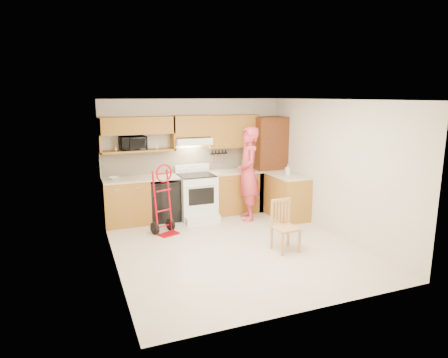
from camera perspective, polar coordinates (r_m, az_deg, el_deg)
floor at (r=6.95m, az=1.53°, el=-9.80°), size 4.00×4.50×0.02m
ceiling at (r=6.45m, az=1.66°, el=11.47°), size 4.00×4.50×0.02m
wall_back at (r=8.68m, az=-4.26°, el=3.21°), size 4.00×0.02×2.50m
wall_front at (r=4.65m, az=12.57°, el=-4.76°), size 4.00×0.02×2.50m
wall_left at (r=6.10m, az=-16.07°, el=-0.96°), size 0.02×4.50×2.50m
wall_right at (r=7.58m, az=15.72°, el=1.53°), size 0.02×4.50×2.50m
backsplash at (r=8.66m, az=-4.20°, el=2.86°), size 3.92×0.03×0.55m
lower_cab_left at (r=8.22m, az=-13.91°, el=-3.30°), size 0.90×0.60×0.90m
dishwasher at (r=8.35m, az=-8.79°, el=-3.03°), size 0.60×0.60×0.85m
lower_cab_right at (r=8.83m, az=1.58°, el=-1.90°), size 1.14×0.60×0.90m
countertop_left at (r=8.16m, az=-11.98°, el=0.06°), size 1.50×0.63×0.04m
countertop_right at (r=8.73m, az=1.60°, el=1.09°), size 1.14×0.63×0.04m
cab_return_right at (r=8.52m, az=9.10°, el=-2.57°), size 0.60×1.00×0.90m
countertop_return at (r=8.41m, az=9.20°, el=0.53°), size 0.63×1.00×0.04m
pantry_tall at (r=9.05m, az=6.39°, el=2.25°), size 0.70×0.60×2.10m
upper_cab_left at (r=8.14m, az=-12.47°, el=7.57°), size 1.50×0.33×0.34m
upper_shelf_mw at (r=8.19m, az=-12.31°, el=4.01°), size 1.50×0.33×0.04m
upper_cab_center at (r=8.40m, az=-4.76°, el=7.65°), size 0.76×0.33×0.44m
upper_cab_right at (r=8.73m, az=1.28°, el=6.93°), size 1.14×0.33×0.70m
range_hood at (r=8.36m, az=-4.60°, el=5.51°), size 0.76×0.46×0.14m
knife_strip at (r=8.80m, az=-0.72°, el=3.31°), size 0.40×0.05×0.29m
microwave at (r=8.16m, az=-13.03°, el=5.08°), size 0.54×0.40×0.28m
range at (r=8.32m, az=-3.84°, el=-2.04°), size 0.75×0.99×1.11m
person at (r=8.20m, az=3.52°, el=0.76°), size 0.62×0.80×1.95m
hand_truck at (r=7.46m, az=-8.53°, el=-3.43°), size 0.60×0.58×1.21m
dining_chair at (r=6.70m, az=8.93°, el=-6.75°), size 0.41×0.44×0.86m
soap_bottle at (r=8.40m, az=9.17°, el=1.39°), size 0.12×0.12×0.21m
bowl at (r=8.08m, az=-15.53°, el=0.11°), size 0.22×0.22×0.05m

